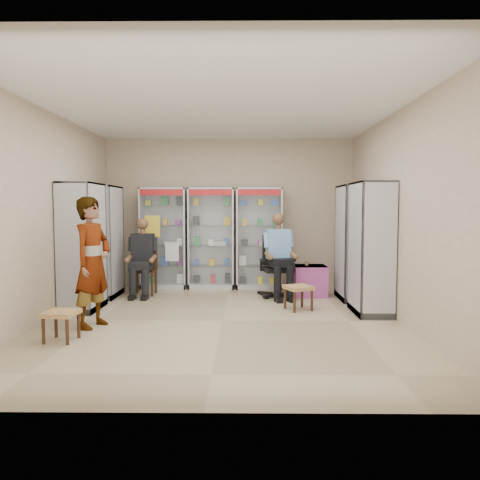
{
  "coord_description": "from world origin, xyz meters",
  "views": [
    {
      "loc": [
        0.32,
        -6.57,
        1.62
      ],
      "look_at": [
        0.24,
        0.7,
        1.11
      ],
      "focal_mm": 35.0,
      "sensor_mm": 36.0,
      "label": 1
    }
  ],
  "objects_px": {
    "cabinet_left_near": "(82,247)",
    "cabinet_right_far": "(354,243)",
    "seated_shopkeeper": "(278,258)",
    "woven_stool_b": "(61,326)",
    "office_chair": "(278,266)",
    "pink_trunk": "(310,281)",
    "cabinet_back_left": "(164,238)",
    "cabinet_back_right": "(259,238)",
    "woven_stool_a": "(298,298)",
    "cabinet_right_near": "(371,248)",
    "cabinet_left_far": "(104,242)",
    "cabinet_back_mid": "(211,238)",
    "standing_man": "(92,262)",
    "wooden_chair": "(144,269)"
  },
  "relations": [
    {
      "from": "cabinet_left_near",
      "to": "cabinet_right_far",
      "type": "bearing_deg",
      "value": 101.41
    },
    {
      "from": "seated_shopkeeper",
      "to": "woven_stool_b",
      "type": "xyz_separation_m",
      "value": [
        -2.81,
        -2.81,
        -0.53
      ]
    },
    {
      "from": "office_chair",
      "to": "pink_trunk",
      "type": "relative_size",
      "value": 1.94
    },
    {
      "from": "cabinet_back_left",
      "to": "cabinet_back_right",
      "type": "height_order",
      "value": "same"
    },
    {
      "from": "pink_trunk",
      "to": "woven_stool_a",
      "type": "height_order",
      "value": "pink_trunk"
    },
    {
      "from": "woven_stool_a",
      "to": "cabinet_back_left",
      "type": "bearing_deg",
      "value": 140.91
    },
    {
      "from": "cabinet_back_left",
      "to": "seated_shopkeeper",
      "type": "height_order",
      "value": "cabinet_back_left"
    },
    {
      "from": "cabinet_right_near",
      "to": "cabinet_left_far",
      "type": "distance_m",
      "value": 4.65
    },
    {
      "from": "cabinet_back_mid",
      "to": "woven_stool_b",
      "type": "relative_size",
      "value": 5.41
    },
    {
      "from": "cabinet_back_right",
      "to": "cabinet_left_far",
      "type": "bearing_deg",
      "value": -161.81
    },
    {
      "from": "cabinet_back_left",
      "to": "pink_trunk",
      "type": "distance_m",
      "value": 3.01
    },
    {
      "from": "standing_man",
      "to": "cabinet_left_near",
      "type": "bearing_deg",
      "value": 44.18
    },
    {
      "from": "wooden_chair",
      "to": "seated_shopkeeper",
      "type": "distance_m",
      "value": 2.48
    },
    {
      "from": "cabinet_back_left",
      "to": "cabinet_back_right",
      "type": "bearing_deg",
      "value": 0.0
    },
    {
      "from": "cabinet_back_mid",
      "to": "cabinet_left_near",
      "type": "height_order",
      "value": "same"
    },
    {
      "from": "pink_trunk",
      "to": "standing_man",
      "type": "relative_size",
      "value": 0.33
    },
    {
      "from": "cabinet_right_near",
      "to": "woven_stool_b",
      "type": "height_order",
      "value": "cabinet_right_near"
    },
    {
      "from": "cabinet_left_near",
      "to": "standing_man",
      "type": "relative_size",
      "value": 1.14
    },
    {
      "from": "cabinet_right_near",
      "to": "wooden_chair",
      "type": "distance_m",
      "value": 4.1
    },
    {
      "from": "cabinet_back_mid",
      "to": "cabinet_left_near",
      "type": "xyz_separation_m",
      "value": [
        -1.88,
        -2.03,
        0.0
      ]
    },
    {
      "from": "standing_man",
      "to": "wooden_chair",
      "type": "bearing_deg",
      "value": 14.41
    },
    {
      "from": "cabinet_back_left",
      "to": "woven_stool_a",
      "type": "distance_m",
      "value": 3.28
    },
    {
      "from": "cabinet_back_left",
      "to": "woven_stool_a",
      "type": "height_order",
      "value": "cabinet_back_left"
    },
    {
      "from": "wooden_chair",
      "to": "standing_man",
      "type": "distance_m",
      "value": 2.4
    },
    {
      "from": "cabinet_right_near",
      "to": "pink_trunk",
      "type": "height_order",
      "value": "cabinet_right_near"
    },
    {
      "from": "cabinet_left_far",
      "to": "standing_man",
      "type": "height_order",
      "value": "cabinet_left_far"
    },
    {
      "from": "woven_stool_a",
      "to": "pink_trunk",
      "type": "bearing_deg",
      "value": 73.72
    },
    {
      "from": "seated_shopkeeper",
      "to": "cabinet_back_left",
      "type": "bearing_deg",
      "value": 144.98
    },
    {
      "from": "wooden_chair",
      "to": "cabinet_right_far",
      "type": "bearing_deg",
      "value": -6.04
    },
    {
      "from": "office_chair",
      "to": "woven_stool_a",
      "type": "distance_m",
      "value": 1.19
    },
    {
      "from": "cabinet_back_right",
      "to": "office_chair",
      "type": "xyz_separation_m",
      "value": [
        0.31,
        -0.9,
        -0.44
      ]
    },
    {
      "from": "cabinet_back_mid",
      "to": "cabinet_right_near",
      "type": "distance_m",
      "value": 3.41
    },
    {
      "from": "standing_man",
      "to": "woven_stool_a",
      "type": "bearing_deg",
      "value": -50.74
    },
    {
      "from": "pink_trunk",
      "to": "cabinet_left_near",
      "type": "bearing_deg",
      "value": -162.04
    },
    {
      "from": "cabinet_back_left",
      "to": "cabinet_back_mid",
      "type": "bearing_deg",
      "value": 0.0
    },
    {
      "from": "cabinet_left_far",
      "to": "woven_stool_a",
      "type": "distance_m",
      "value": 3.65
    },
    {
      "from": "cabinet_left_near",
      "to": "pink_trunk",
      "type": "distance_m",
      "value": 4.0
    },
    {
      "from": "seated_shopkeeper",
      "to": "woven_stool_a",
      "type": "xyz_separation_m",
      "value": [
        0.25,
        -1.05,
        -0.52
      ]
    },
    {
      "from": "cabinet_right_far",
      "to": "woven_stool_a",
      "type": "xyz_separation_m",
      "value": [
        -1.07,
        -0.87,
        -0.81
      ]
    },
    {
      "from": "seated_shopkeeper",
      "to": "pink_trunk",
      "type": "xyz_separation_m",
      "value": [
        0.6,
        0.13,
        -0.43
      ]
    },
    {
      "from": "cabinet_left_far",
      "to": "wooden_chair",
      "type": "relative_size",
      "value": 2.13
    },
    {
      "from": "cabinet_left_far",
      "to": "cabinet_back_right",
      "type": "bearing_deg",
      "value": 108.19
    },
    {
      "from": "cabinet_right_near",
      "to": "pink_trunk",
      "type": "bearing_deg",
      "value": 26.98
    },
    {
      "from": "woven_stool_a",
      "to": "seated_shopkeeper",
      "type": "bearing_deg",
      "value": 103.57
    },
    {
      "from": "pink_trunk",
      "to": "cabinet_back_mid",
      "type": "bearing_deg",
      "value": 156.29
    },
    {
      "from": "cabinet_back_mid",
      "to": "cabinet_back_right",
      "type": "relative_size",
      "value": 1.0
    },
    {
      "from": "cabinet_back_left",
      "to": "office_chair",
      "type": "relative_size",
      "value": 1.79
    },
    {
      "from": "cabinet_right_near",
      "to": "cabinet_back_left",
      "type": "bearing_deg",
      "value": 57.72
    },
    {
      "from": "woven_stool_b",
      "to": "standing_man",
      "type": "height_order",
      "value": "standing_man"
    },
    {
      "from": "cabinet_back_left",
      "to": "cabinet_back_right",
      "type": "distance_m",
      "value": 1.9
    }
  ]
}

